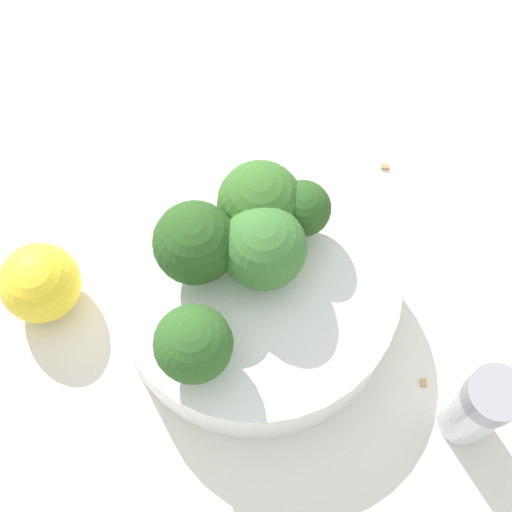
{
  "coord_description": "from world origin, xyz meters",
  "views": [
    {
      "loc": [
        -0.13,
        -0.11,
        0.46
      ],
      "look_at": [
        0.0,
        0.0,
        0.08
      ],
      "focal_mm": 50.0,
      "sensor_mm": 36.0,
      "label": 1
    }
  ],
  "objects": [
    {
      "name": "broccoli_floret_2",
      "position": [
        -0.02,
        0.03,
        0.08
      ],
      "size": [
        0.05,
        0.05,
        0.06
      ],
      "color": "#7A9E5B",
      "rests_on": "bowl"
    },
    {
      "name": "broccoli_floret_4",
      "position": [
        0.03,
        0.02,
        0.08
      ],
      "size": [
        0.05,
        0.05,
        0.06
      ],
      "color": "#7A9E5B",
      "rests_on": "bowl"
    },
    {
      "name": "broccoli_floret_0",
      "position": [
        0.04,
        0.0,
        0.08
      ],
      "size": [
        0.03,
        0.03,
        0.04
      ],
      "color": "#84AD66",
      "rests_on": "bowl"
    },
    {
      "name": "lemon_wedge",
      "position": [
        -0.09,
        0.11,
        0.03
      ],
      "size": [
        0.05,
        0.05,
        0.05
      ],
      "primitive_type": "sphere",
      "color": "yellow",
      "rests_on": "ground_plane"
    },
    {
      "name": "pepper_shaker",
      "position": [
        0.03,
        -0.15,
        0.04
      ],
      "size": [
        0.03,
        0.03,
        0.08
      ],
      "color": "silver",
      "rests_on": "ground_plane"
    },
    {
      "name": "almond_crumb_1",
      "position": [
        0.03,
        -0.12,
        0.0
      ],
      "size": [
        0.01,
        0.01,
        0.01
      ],
      "primitive_type": "cube",
      "rotation": [
        0.0,
        0.0,
        0.75
      ],
      "color": "tan",
      "rests_on": "ground_plane"
    },
    {
      "name": "broccoli_floret_1",
      "position": [
        0.01,
        -0.0,
        0.08
      ],
      "size": [
        0.05,
        0.05,
        0.06
      ],
      "color": "#8EB770",
      "rests_on": "bowl"
    },
    {
      "name": "broccoli_floret_3",
      "position": [
        -0.06,
        -0.01,
        0.08
      ],
      "size": [
        0.04,
        0.04,
        0.05
      ],
      "color": "#84AD66",
      "rests_on": "bowl"
    },
    {
      "name": "ground_plane",
      "position": [
        0.0,
        0.0,
        0.0
      ],
      "size": [
        3.0,
        3.0,
        0.0
      ],
      "primitive_type": "plane",
      "color": "silver"
    },
    {
      "name": "bowl",
      "position": [
        0.0,
        0.0,
        0.03
      ],
      "size": [
        0.18,
        0.18,
        0.05
      ],
      "primitive_type": "cylinder",
      "color": "white",
      "rests_on": "ground_plane"
    },
    {
      "name": "almond_crumb_0",
      "position": [
        0.15,
        0.0,
        0.0
      ],
      "size": [
        0.01,
        0.01,
        0.01
      ],
      "primitive_type": "cube",
      "rotation": [
        0.0,
        0.0,
        5.36
      ],
      "color": "#AD7F4C",
      "rests_on": "ground_plane"
    }
  ]
}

